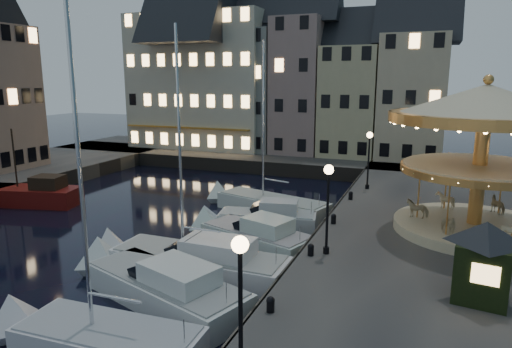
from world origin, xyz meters
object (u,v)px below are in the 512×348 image
at_px(carousel, 484,131).
at_px(bollard_c, 334,218).
at_px(motorboat_a, 95,341).
at_px(bollard_a, 271,304).
at_px(ticket_kiosk, 485,248).
at_px(motorboat_d, 251,236).
at_px(red_fishing_boat, 33,196).
at_px(streetlamp_c, 369,152).
at_px(motorboat_c, 192,260).
at_px(motorboat_b, 159,285).
at_px(bollard_d, 351,195).
at_px(streetlamp_b, 328,196).
at_px(bollard_b, 311,249).
at_px(motorboat_e, 261,220).
at_px(motorboat_f, 266,204).
at_px(streetlamp_a, 240,291).

bearing_deg(carousel, bollard_c, -170.30).
bearing_deg(motorboat_a, bollard_a, 26.75).
bearing_deg(ticket_kiosk, motorboat_d, 155.70).
bearing_deg(motorboat_d, red_fishing_boat, 173.00).
height_order(streetlamp_c, bollard_a, streetlamp_c).
xyz_separation_m(motorboat_c, motorboat_d, (1.33, 4.27, -0.04)).
relative_size(motorboat_c, carousel, 1.39).
distance_m(motorboat_b, red_fishing_boat, 19.40).
relative_size(bollard_a, bollard_d, 1.00).
bearing_deg(motorboat_c, motorboat_a, -88.62).
bearing_deg(motorboat_b, bollard_a, -15.26).
bearing_deg(motorboat_a, carousel, 49.08).
bearing_deg(bollard_a, streetlamp_c, 88.24).
xyz_separation_m(red_fishing_boat, ticket_kiosk, (29.37, -7.22, 2.62)).
relative_size(motorboat_b, motorboat_d, 1.21).
relative_size(bollard_a, carousel, 0.06).
bearing_deg(motorboat_a, streetlamp_c, 75.02).
distance_m(streetlamp_b, motorboat_b, 8.32).
distance_m(bollard_a, motorboat_b, 5.82).
bearing_deg(motorboat_b, bollard_b, 35.75).
height_order(streetlamp_b, motorboat_e, streetlamp_b).
distance_m(bollard_c, carousel, 8.84).
relative_size(bollard_a, motorboat_a, 0.05).
xyz_separation_m(red_fishing_boat, carousel, (29.70, 0.88, 5.95)).
relative_size(motorboat_b, motorboat_f, 0.73).
bearing_deg(motorboat_e, motorboat_b, -94.62).
distance_m(motorboat_f, carousel, 14.78).
height_order(motorboat_a, motorboat_d, motorboat_a).
height_order(streetlamp_c, motorboat_c, motorboat_c).
distance_m(bollard_c, red_fishing_boat, 22.57).
xyz_separation_m(motorboat_e, ticket_kiosk, (11.55, -7.93, 2.67)).
bearing_deg(streetlamp_a, bollard_d, 91.72).
height_order(motorboat_a, ticket_kiosk, motorboat_a).
height_order(streetlamp_c, motorboat_b, streetlamp_c).
bearing_deg(streetlamp_b, bollard_d, 93.43).
xyz_separation_m(bollard_d, motorboat_e, (-4.73, -4.45, -0.96)).
bearing_deg(bollard_a, motorboat_f, 110.65).
relative_size(motorboat_a, motorboat_d, 1.66).
bearing_deg(ticket_kiosk, streetlamp_a, -129.24).
distance_m(streetlamp_b, bollard_b, 2.54).
height_order(bollard_b, motorboat_c, motorboat_c).
distance_m(streetlamp_b, motorboat_c, 7.16).
relative_size(streetlamp_a, streetlamp_c, 1.00).
xyz_separation_m(bollard_b, bollard_d, (0.00, 10.50, 0.00)).
relative_size(bollard_a, ticket_kiosk, 0.17).
xyz_separation_m(motorboat_f, ticket_kiosk, (12.62, -11.75, 2.78)).
relative_size(motorboat_b, ticket_kiosk, 2.64).
height_order(motorboat_f, ticket_kiosk, motorboat_f).
bearing_deg(bollard_b, motorboat_e, 128.03).
relative_size(bollard_b, motorboat_a, 0.05).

